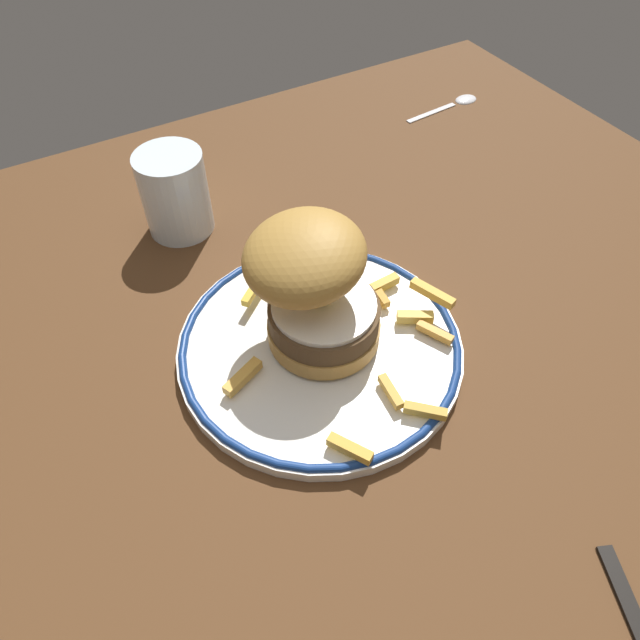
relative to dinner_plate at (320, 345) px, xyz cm
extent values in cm
cube|color=#51321A|center=(-4.25, -4.10, -2.84)|extent=(122.93, 102.75, 4.00)
cylinder|color=white|center=(0.00, 0.00, -0.24)|extent=(27.45, 27.45, 1.20)
torus|color=navy|center=(0.00, 0.00, 0.36)|extent=(27.05, 27.05, 0.80)
cylinder|color=#B1803D|center=(0.66, 0.43, 1.66)|extent=(10.75, 10.75, 1.80)
cylinder|color=#4E3821|center=(0.66, 0.43, 3.69)|extent=(10.39, 10.39, 2.25)
cylinder|color=white|center=(0.66, 0.43, 5.07)|extent=(9.65, 9.65, 0.50)
ellipsoid|color=yellow|center=(0.53, 1.14, 5.74)|extent=(2.60, 2.60, 1.40)
ellipsoid|color=#AC7E38|center=(-0.17, 2.47, 9.80)|extent=(12.67, 12.08, 6.89)
cube|color=gold|center=(2.39, -8.39, 1.16)|extent=(1.17, 3.57, 0.79)
cube|color=gold|center=(8.74, 2.86, 1.24)|extent=(4.50, 1.20, 0.94)
cube|color=gold|center=(-3.71, -11.38, 1.23)|extent=(2.82, 3.87, 0.93)
cube|color=gold|center=(-3.05, 8.16, 1.92)|extent=(3.60, 3.16, 0.77)
cube|color=gold|center=(3.83, -11.52, 1.19)|extent=(3.29, 3.17, 0.84)
cube|color=gold|center=(9.91, -4.89, 1.14)|extent=(2.27, 3.69, 0.76)
cube|color=gold|center=(-8.31, -0.53, 1.26)|extent=(4.31, 2.57, 0.98)
cube|color=gold|center=(8.06, 1.82, 1.16)|extent=(1.09, 3.10, 0.78)
cube|color=#E2BA4B|center=(9.35, -2.42, 1.26)|extent=(3.55, 2.67, 0.98)
cube|color=gold|center=(11.56, -1.87, 2.98)|extent=(2.47, 4.80, 0.89)
cylinder|color=silver|center=(-4.89, 24.34, 4.01)|extent=(7.60, 7.60, 9.69)
cylinder|color=silver|center=(-4.89, 24.34, 1.88)|extent=(6.99, 6.99, 5.43)
cube|color=black|center=(7.70, -30.86, -0.54)|extent=(4.30, 7.81, 0.70)
cube|color=silver|center=(36.49, 30.41, -0.64)|extent=(9.03, 1.50, 0.32)
ellipsoid|color=silver|center=(43.47, 30.95, -0.44)|extent=(3.79, 2.87, 0.90)
camera|label=1|loc=(-17.22, -30.01, 43.78)|focal=32.40mm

